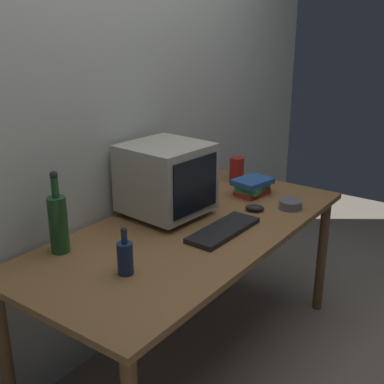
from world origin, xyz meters
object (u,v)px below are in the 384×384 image
Objects in this scene: keyboard at (223,230)px; book_stack at (252,186)px; bottle_short at (125,257)px; crt_monitor at (166,179)px; metal_canister at (237,169)px; bottle_tall at (58,222)px; cd_spindle at (290,204)px; computer_mouse at (255,208)px.

book_stack is (0.54, 0.15, 0.04)m from keyboard.
bottle_short is (-0.56, 0.10, 0.06)m from keyboard.
book_stack is at bearing -21.54° from crt_monitor.
metal_canister is at bearing 11.20° from bottle_short.
keyboard is 0.75m from bottle_tall.
metal_canister is at bearing -4.90° from bottle_tall.
bottle_short reaches higher than cd_spindle.
crt_monitor is at bearing 133.56° from cd_spindle.
bottle_tall is at bearing 143.06° from keyboard.
crt_monitor is 2.09× the size of bottle_short.
crt_monitor reaches higher than computer_mouse.
computer_mouse is 0.26m from book_stack.
bottle_tall is 1.54× the size of book_stack.
crt_monitor reaches higher than cd_spindle.
keyboard is at bearing -92.86° from crt_monitor.
keyboard is 0.79m from metal_canister.
book_stack is at bearing -129.22° from metal_canister.
keyboard is 2.80× the size of metal_canister.
cd_spindle is at bearing -12.18° from bottle_short.
bottle_tall is 1.29m from metal_canister.
computer_mouse is (0.32, 0.01, 0.01)m from keyboard.
crt_monitor is at bearing 23.68° from bottle_short.
crt_monitor reaches higher than metal_canister.
metal_canister reaches higher than book_stack.
cd_spindle is (1.03, -0.22, -0.05)m from bottle_short.
cd_spindle is at bearing -64.65° from computer_mouse.
keyboard is at bearing 165.56° from cd_spindle.
metal_canister is (1.29, -0.11, -0.06)m from bottle_tall.
crt_monitor is 0.49m from computer_mouse.
bottle_short is 1.65× the size of cd_spindle.
bottle_short is at bearing 152.29° from computer_mouse.
cd_spindle is (0.45, -0.47, -0.17)m from crt_monitor.
crt_monitor is 3.44× the size of cd_spindle.
book_stack reaches higher than keyboard.
bottle_short is at bearing 167.82° from cd_spindle.
bottle_tall is 1.17m from book_stack.
bottle_tall is at bearing 150.94° from cd_spindle.
keyboard is 3.50× the size of cd_spindle.
computer_mouse is at bearing 137.36° from cd_spindle.
computer_mouse is 0.89m from bottle_short.
crt_monitor is 1.14× the size of bottle_tall.
metal_canister is at bearing 50.78° from book_stack.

